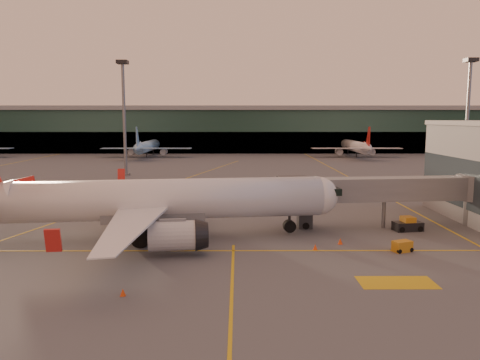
{
  "coord_description": "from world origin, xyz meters",
  "views": [
    {
      "loc": [
        5.47,
        -39.46,
        12.85
      ],
      "look_at": [
        5.72,
        20.18,
        5.0
      ],
      "focal_mm": 35.0,
      "sensor_mm": 36.0,
      "label": 1
    }
  ],
  "objects_px": {
    "main_airplane": "(152,202)",
    "gpu_cart": "(402,246)",
    "pushback_tug": "(408,225)",
    "catering_truck": "(139,203)"
  },
  "relations": [
    {
      "from": "pushback_tug",
      "to": "gpu_cart",
      "type": "bearing_deg",
      "value": -122.24
    },
    {
      "from": "main_airplane",
      "to": "catering_truck",
      "type": "xyz_separation_m",
      "value": [
        -2.97,
        7.31,
        -1.47
      ]
    },
    {
      "from": "catering_truck",
      "to": "pushback_tug",
      "type": "relative_size",
      "value": 1.89
    },
    {
      "from": "pushback_tug",
      "to": "main_airplane",
      "type": "bearing_deg",
      "value": 177.99
    },
    {
      "from": "main_airplane",
      "to": "gpu_cart",
      "type": "distance_m",
      "value": 25.86
    },
    {
      "from": "gpu_cart",
      "to": "pushback_tug",
      "type": "relative_size",
      "value": 0.62
    },
    {
      "from": "main_airplane",
      "to": "gpu_cart",
      "type": "relative_size",
      "value": 19.77
    },
    {
      "from": "main_airplane",
      "to": "gpu_cart",
      "type": "bearing_deg",
      "value": -18.2
    },
    {
      "from": "main_airplane",
      "to": "catering_truck",
      "type": "distance_m",
      "value": 8.02
    },
    {
      "from": "main_airplane",
      "to": "pushback_tug",
      "type": "distance_m",
      "value": 29.22
    }
  ]
}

